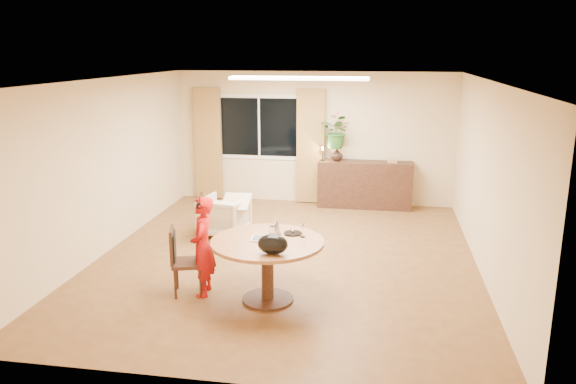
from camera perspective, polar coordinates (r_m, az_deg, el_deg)
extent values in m
plane|color=brown|center=(8.38, -0.19, -6.74)|extent=(6.50, 6.50, 0.00)
plane|color=white|center=(7.83, -0.20, 11.31)|extent=(6.50, 6.50, 0.00)
plane|color=beige|center=(11.17, 2.63, 5.48)|extent=(5.50, 0.00, 5.50)
plane|color=beige|center=(8.88, -17.98, 2.51)|extent=(0.00, 6.50, 6.50)
plane|color=beige|center=(8.02, 19.56, 1.17)|extent=(0.00, 6.50, 6.50)
cube|color=white|center=(11.31, -2.94, 6.61)|extent=(1.70, 0.02, 1.30)
cube|color=black|center=(11.30, -2.96, 6.60)|extent=(1.55, 0.01, 1.15)
cube|color=white|center=(11.29, -2.96, 6.60)|extent=(0.04, 0.01, 1.15)
cube|color=brown|center=(11.55, -8.12, 4.87)|extent=(0.55, 0.08, 2.25)
cube|color=brown|center=(11.10, 2.31, 4.62)|extent=(0.55, 0.08, 2.25)
cube|color=white|center=(9.01, 1.11, 11.48)|extent=(2.20, 0.35, 0.05)
cylinder|color=brown|center=(6.77, -2.12, -5.11)|extent=(1.37, 1.37, 0.04)
cylinder|color=black|center=(6.91, -2.09, -8.16)|extent=(0.15, 0.15, 0.74)
cylinder|color=black|center=(7.05, -2.06, -10.82)|extent=(0.63, 0.63, 0.03)
imported|color=#B60E16|center=(7.07, -8.65, -5.48)|extent=(0.50, 0.37, 1.27)
imported|color=beige|center=(9.37, -6.47, -2.42)|extent=(0.82, 0.83, 0.66)
cube|color=black|center=(11.02, 7.81, 0.75)|extent=(1.81, 0.44, 0.91)
imported|color=black|center=(10.93, 4.97, 3.82)|extent=(0.25, 0.25, 0.25)
imported|color=#275E23|center=(10.86, 5.00, 6.17)|extent=(0.73, 0.68, 0.66)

